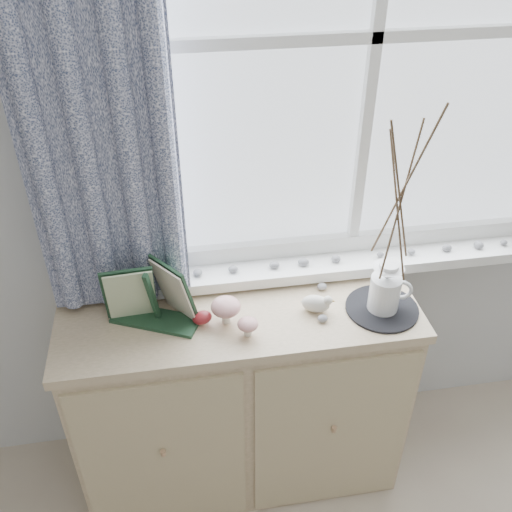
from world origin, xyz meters
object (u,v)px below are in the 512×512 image
(toadstool_cluster, at_px, (231,312))
(twig_pitcher, at_px, (401,195))
(sideboard, at_px, (241,396))
(botanical_book, at_px, (152,300))

(toadstool_cluster, relative_size, twig_pitcher, 0.20)
(sideboard, bearing_deg, toadstool_cluster, -116.79)
(sideboard, bearing_deg, twig_pitcher, -8.37)
(sideboard, relative_size, twig_pitcher, 1.58)
(sideboard, height_order, toadstool_cluster, toadstool_cluster)
(botanical_book, relative_size, toadstool_cluster, 2.16)
(botanical_book, bearing_deg, twig_pitcher, 22.01)
(botanical_book, bearing_deg, sideboard, 31.95)
(toadstool_cluster, xyz_separation_m, twig_pitcher, (0.50, -0.01, 0.38))
(botanical_book, distance_m, twig_pitcher, 0.81)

